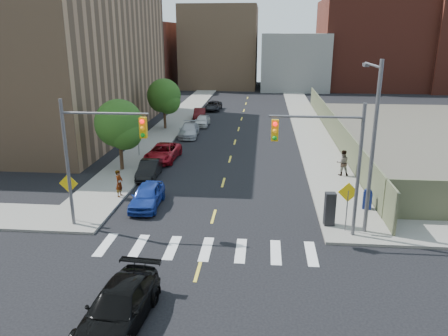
% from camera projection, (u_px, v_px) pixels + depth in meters
% --- Properties ---
extents(ground, '(160.00, 160.00, 0.00)m').
position_uv_depth(ground, '(191.00, 296.00, 17.65)').
color(ground, black).
rests_on(ground, ground).
extents(sidewalk_nw, '(3.50, 73.00, 0.15)m').
position_uv_depth(sidewalk_nw, '(185.00, 112.00, 57.77)').
color(sidewalk_nw, gray).
rests_on(sidewalk_nw, ground).
extents(sidewalk_ne, '(3.50, 73.00, 0.15)m').
position_uv_depth(sidewalk_ne, '(303.00, 114.00, 56.40)').
color(sidewalk_ne, gray).
rests_on(sidewalk_ne, ground).
extents(fence_north, '(0.12, 44.00, 2.50)m').
position_uv_depth(fence_north, '(333.00, 127.00, 43.05)').
color(fence_north, '#5F5F43').
rests_on(fence_north, ground).
extents(building_nw, '(22.00, 30.00, 16.00)m').
position_uv_depth(building_nw, '(29.00, 54.00, 45.73)').
color(building_nw, '#8C6B4C').
rests_on(building_nw, ground).
extents(bg_bldg_west, '(14.00, 18.00, 12.00)m').
position_uv_depth(bg_bldg_west, '(137.00, 55.00, 84.35)').
color(bg_bldg_west, '#592319').
rests_on(bg_bldg_west, ground).
extents(bg_bldg_midwest, '(14.00, 16.00, 15.00)m').
position_uv_depth(bg_bldg_midwest, '(221.00, 47.00, 84.40)').
color(bg_bldg_midwest, '#8C6B4C').
rests_on(bg_bldg_midwest, ground).
extents(bg_bldg_center, '(12.00, 16.00, 10.00)m').
position_uv_depth(bg_bldg_center, '(293.00, 61.00, 82.01)').
color(bg_bldg_center, gray).
rests_on(bg_bldg_center, ground).
extents(bg_bldg_east, '(18.00, 18.00, 16.00)m').
position_uv_depth(bg_bldg_east, '(369.00, 45.00, 81.78)').
color(bg_bldg_east, '#592319').
rests_on(bg_bldg_east, ground).
extents(signal_nw, '(4.59, 0.30, 7.00)m').
position_uv_depth(signal_nw, '(94.00, 147.00, 22.54)').
color(signal_nw, '#59595E').
rests_on(signal_nw, ground).
extents(signal_ne, '(4.59, 0.30, 7.00)m').
position_uv_depth(signal_ne, '(329.00, 153.00, 21.48)').
color(signal_ne, '#59595E').
rests_on(signal_ne, ground).
extents(streetlight_ne, '(0.25, 3.70, 9.00)m').
position_uv_depth(streetlight_ne, '(372.00, 136.00, 21.94)').
color(streetlight_ne, '#59595E').
rests_on(streetlight_ne, ground).
extents(warn_sign_nw, '(1.06, 0.06, 2.83)m').
position_uv_depth(warn_sign_nw, '(69.00, 189.00, 23.93)').
color(warn_sign_nw, '#59595E').
rests_on(warn_sign_nw, ground).
extents(warn_sign_ne, '(1.06, 0.06, 2.83)m').
position_uv_depth(warn_sign_ne, '(348.00, 198.00, 22.61)').
color(warn_sign_ne, '#59595E').
rests_on(warn_sign_ne, ground).
extents(warn_sign_midwest, '(1.06, 0.06, 2.83)m').
position_uv_depth(warn_sign_midwest, '(138.00, 134.00, 36.76)').
color(warn_sign_midwest, '#59595E').
rests_on(warn_sign_midwest, ground).
extents(tree_west_near, '(3.66, 3.64, 5.52)m').
position_uv_depth(tree_west_near, '(119.00, 126.00, 32.58)').
color(tree_west_near, '#332114').
rests_on(tree_west_near, ground).
extents(tree_west_far, '(3.66, 3.64, 5.52)m').
position_uv_depth(tree_west_far, '(164.00, 98.00, 46.84)').
color(tree_west_far, '#332114').
rests_on(tree_west_far, ground).
extents(parked_car_blue, '(1.74, 4.13, 1.40)m').
position_uv_depth(parked_car_blue, '(147.00, 196.00, 26.51)').
color(parked_car_blue, '#1B3696').
rests_on(parked_car_blue, ground).
extents(parked_car_black, '(1.52, 3.88, 1.26)m').
position_uv_depth(parked_car_black, '(149.00, 169.00, 31.87)').
color(parked_car_black, black).
rests_on(parked_car_black, ground).
extents(parked_car_red, '(2.50, 5.02, 1.37)m').
position_uv_depth(parked_car_red, '(163.00, 153.00, 36.09)').
color(parked_car_red, maroon).
rests_on(parked_car_red, ground).
extents(parked_car_silver, '(2.11, 4.68, 1.33)m').
position_uv_depth(parked_car_silver, '(189.00, 130.00, 44.38)').
color(parked_car_silver, '#A4A6AB').
rests_on(parked_car_silver, ground).
extents(parked_car_white, '(1.55, 3.75, 1.27)m').
position_uv_depth(parked_car_white, '(202.00, 121.00, 49.41)').
color(parked_car_white, silver).
rests_on(parked_car_white, ground).
extents(parked_car_maroon, '(1.71, 4.06, 1.30)m').
position_uv_depth(parked_car_maroon, '(200.00, 114.00, 53.32)').
color(parked_car_maroon, '#3D0C0E').
rests_on(parked_car_maroon, ground).
extents(parked_car_grey, '(2.18, 4.50, 1.23)m').
position_uv_depth(parked_car_grey, '(213.00, 106.00, 59.47)').
color(parked_car_grey, black).
rests_on(parked_car_grey, ground).
extents(black_sedan, '(2.42, 5.12, 1.44)m').
position_uv_depth(black_sedan, '(118.00, 307.00, 15.71)').
color(black_sedan, black).
rests_on(black_sedan, ground).
extents(mailbox, '(0.56, 0.46, 1.24)m').
position_uv_depth(mailbox, '(367.00, 199.00, 25.86)').
color(mailbox, '#0D184F').
rests_on(mailbox, sidewalk_ne).
extents(payphone, '(0.59, 0.50, 1.85)m').
position_uv_depth(payphone, '(330.00, 209.00, 23.55)').
color(payphone, black).
rests_on(payphone, sidewalk_ne).
extents(pedestrian_west, '(0.50, 0.69, 1.75)m').
position_uv_depth(pedestrian_west, '(119.00, 183.00, 27.71)').
color(pedestrian_west, gray).
rests_on(pedestrian_west, sidewalk_nw).
extents(pedestrian_east, '(0.95, 0.76, 1.89)m').
position_uv_depth(pedestrian_east, '(343.00, 163.00, 31.83)').
color(pedestrian_east, gray).
rests_on(pedestrian_east, sidewalk_ne).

